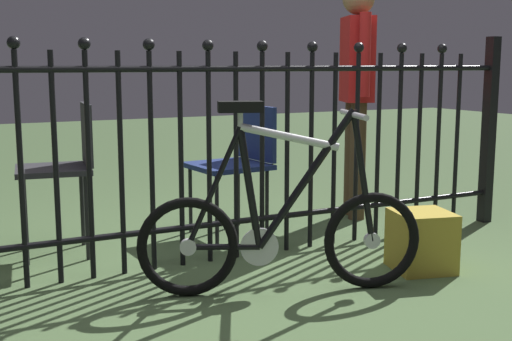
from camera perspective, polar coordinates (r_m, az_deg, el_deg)
ground_plane at (r=3.20m, az=1.02°, el=-10.22°), size 20.00×20.00×0.00m
iron_fence at (r=3.52m, az=-4.34°, el=2.01°), size 4.02×0.07×1.24m
bicycle at (r=3.09m, az=2.18°, el=-5.04°), size 1.28×0.55×0.90m
chair_navy at (r=4.14m, az=-1.46°, el=1.26°), size 0.48×0.47×0.80m
chair_charcoal at (r=3.82m, az=-16.00°, el=0.85°), size 0.45×0.45×0.85m
person_visitor at (r=4.61m, az=8.68°, el=7.76°), size 0.28×0.45×1.61m
display_crate at (r=3.56m, az=14.07°, el=-5.91°), size 0.35×0.35×0.31m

